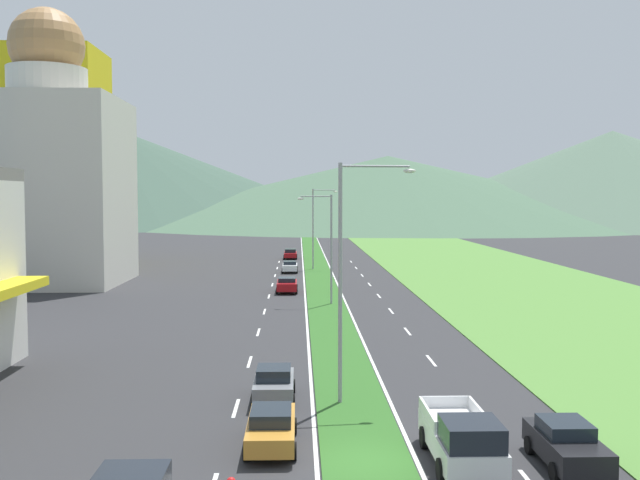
{
  "coord_description": "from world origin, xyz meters",
  "views": [
    {
      "loc": [
        -2.36,
        -24.64,
        9.22
      ],
      "look_at": [
        -0.62,
        33.93,
        5.72
      ],
      "focal_mm": 40.84,
      "sensor_mm": 36.0,
      "label": 1
    }
  ],
  "objects_px": {
    "street_lamp_far": "(316,223)",
    "car_2": "(287,285)",
    "street_lamp_near": "(348,267)",
    "car_0": "(290,254)",
    "pickup_truck_0": "(462,439)",
    "car_4": "(290,266)",
    "car_8": "(566,444)",
    "car_7": "(274,383)",
    "car_1": "(271,427)",
    "street_lamp_mid": "(328,241)"
  },
  "relations": [
    {
      "from": "car_1",
      "to": "car_7",
      "type": "xyz_separation_m",
      "value": [
        -0.11,
        6.11,
        0.03
      ]
    },
    {
      "from": "street_lamp_near",
      "to": "pickup_truck_0",
      "type": "bearing_deg",
      "value": -66.85
    },
    {
      "from": "car_2",
      "to": "car_7",
      "type": "xyz_separation_m",
      "value": [
        -0.01,
        -37.23,
        0.02
      ]
    },
    {
      "from": "street_lamp_near",
      "to": "car_1",
      "type": "height_order",
      "value": "street_lamp_near"
    },
    {
      "from": "car_1",
      "to": "car_2",
      "type": "relative_size",
      "value": 1.01
    },
    {
      "from": "street_lamp_mid",
      "to": "car_2",
      "type": "distance_m",
      "value": 9.79
    },
    {
      "from": "car_4",
      "to": "pickup_truck_0",
      "type": "height_order",
      "value": "pickup_truck_0"
    },
    {
      "from": "car_1",
      "to": "car_8",
      "type": "distance_m",
      "value": 10.39
    },
    {
      "from": "street_lamp_far",
      "to": "car_8",
      "type": "relative_size",
      "value": 2.46
    },
    {
      "from": "car_2",
      "to": "pickup_truck_0",
      "type": "xyz_separation_m",
      "value": [
        6.67,
        -45.58,
        0.22
      ]
    },
    {
      "from": "street_lamp_far",
      "to": "car_8",
      "type": "xyz_separation_m",
      "value": [
        6.96,
        -67.62,
        -5.04
      ]
    },
    {
      "from": "car_0",
      "to": "car_2",
      "type": "xyz_separation_m",
      "value": [
        0.08,
        -37.82,
        0.01
      ]
    },
    {
      "from": "car_0",
      "to": "car_4",
      "type": "bearing_deg",
      "value": -179.56
    },
    {
      "from": "car_2",
      "to": "pickup_truck_0",
      "type": "distance_m",
      "value": 46.07
    },
    {
      "from": "car_4",
      "to": "car_8",
      "type": "distance_m",
      "value": 64.84
    },
    {
      "from": "street_lamp_near",
      "to": "street_lamp_far",
      "type": "relative_size",
      "value": 1.05
    },
    {
      "from": "street_lamp_far",
      "to": "car_0",
      "type": "distance_m",
      "value": 16.92
    },
    {
      "from": "car_4",
      "to": "car_0",
      "type": "bearing_deg",
      "value": 0.44
    },
    {
      "from": "street_lamp_near",
      "to": "street_lamp_far",
      "type": "distance_m",
      "value": 59.75
    },
    {
      "from": "car_0",
      "to": "pickup_truck_0",
      "type": "distance_m",
      "value": 83.67
    },
    {
      "from": "car_1",
      "to": "car_2",
      "type": "height_order",
      "value": "car_1"
    },
    {
      "from": "car_7",
      "to": "car_8",
      "type": "bearing_deg",
      "value": -129.19
    },
    {
      "from": "car_7",
      "to": "pickup_truck_0",
      "type": "height_order",
      "value": "pickup_truck_0"
    },
    {
      "from": "street_lamp_near",
      "to": "car_0",
      "type": "relative_size",
      "value": 2.34
    },
    {
      "from": "street_lamp_near",
      "to": "car_4",
      "type": "height_order",
      "value": "street_lamp_near"
    },
    {
      "from": "car_1",
      "to": "car_4",
      "type": "xyz_separation_m",
      "value": [
        -0.03,
        61.79,
        -0.02
      ]
    },
    {
      "from": "car_2",
      "to": "pickup_truck_0",
      "type": "bearing_deg",
      "value": -171.67
    },
    {
      "from": "car_8",
      "to": "car_1",
      "type": "bearing_deg",
      "value": -102.48
    },
    {
      "from": "car_7",
      "to": "car_4",
      "type": "bearing_deg",
      "value": -0.08
    },
    {
      "from": "pickup_truck_0",
      "to": "car_1",
      "type": "bearing_deg",
      "value": -108.8
    },
    {
      "from": "pickup_truck_0",
      "to": "car_7",
      "type": "bearing_deg",
      "value": -141.34
    },
    {
      "from": "street_lamp_mid",
      "to": "car_1",
      "type": "bearing_deg",
      "value": -95.63
    },
    {
      "from": "car_2",
      "to": "car_8",
      "type": "xyz_separation_m",
      "value": [
        10.24,
        -45.59,
        0.03
      ]
    },
    {
      "from": "street_lamp_far",
      "to": "car_2",
      "type": "relative_size",
      "value": 2.29
    },
    {
      "from": "street_lamp_far",
      "to": "car_2",
      "type": "xyz_separation_m",
      "value": [
        -3.28,
        -22.04,
        -5.08
      ]
    },
    {
      "from": "street_lamp_mid",
      "to": "street_lamp_far",
      "type": "distance_m",
      "value": 29.88
    },
    {
      "from": "street_lamp_near",
      "to": "street_lamp_mid",
      "type": "height_order",
      "value": "street_lamp_near"
    },
    {
      "from": "street_lamp_far",
      "to": "pickup_truck_0",
      "type": "bearing_deg",
      "value": -87.13
    },
    {
      "from": "street_lamp_far",
      "to": "car_2",
      "type": "height_order",
      "value": "street_lamp_far"
    },
    {
      "from": "street_lamp_mid",
      "to": "car_8",
      "type": "height_order",
      "value": "street_lamp_mid"
    },
    {
      "from": "street_lamp_near",
      "to": "street_lamp_far",
      "type": "xyz_separation_m",
      "value": [
        -0.03,
        59.75,
        -0.3
      ]
    },
    {
      "from": "street_lamp_far",
      "to": "car_7",
      "type": "relative_size",
      "value": 2.51
    },
    {
      "from": "street_lamp_near",
      "to": "car_8",
      "type": "relative_size",
      "value": 2.58
    },
    {
      "from": "car_2",
      "to": "car_7",
      "type": "distance_m",
      "value": 37.23
    },
    {
      "from": "car_1",
      "to": "car_7",
      "type": "height_order",
      "value": "car_7"
    },
    {
      "from": "car_1",
      "to": "car_8",
      "type": "bearing_deg",
      "value": -102.48
    },
    {
      "from": "street_lamp_mid",
      "to": "car_7",
      "type": "height_order",
      "value": "street_lamp_mid"
    },
    {
      "from": "car_4",
      "to": "car_7",
      "type": "height_order",
      "value": "car_7"
    },
    {
      "from": "car_0",
      "to": "car_4",
      "type": "height_order",
      "value": "car_0"
    },
    {
      "from": "car_0",
      "to": "street_lamp_far",
      "type": "bearing_deg",
      "value": -167.97
    }
  ]
}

